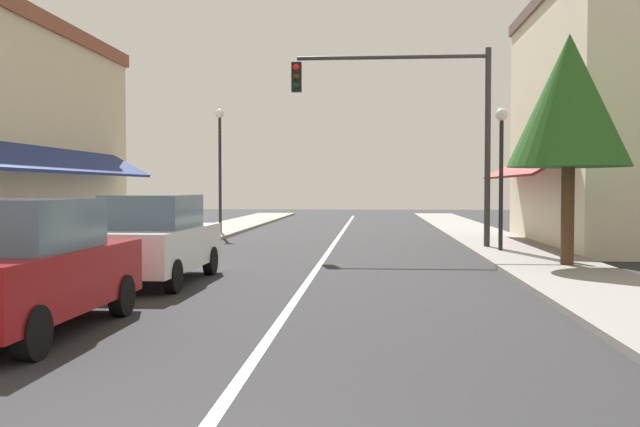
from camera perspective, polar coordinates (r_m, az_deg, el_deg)
ground_plane at (r=21.77m, az=0.82°, el=-2.94°), size 80.00×80.00×0.00m
sidewalk_left at (r=22.77m, az=-13.14°, el=-2.62°), size 2.60×56.00×0.12m
sidewalk_right at (r=22.13m, az=15.21°, el=-2.78°), size 2.60×56.00×0.12m
lane_center_stripe at (r=21.77m, az=0.82°, el=-2.93°), size 0.14×52.00×0.01m
storefront_right_block at (r=24.95m, az=22.26°, el=7.11°), size 5.59×10.20×8.32m
parked_car_nearest_left at (r=9.94m, az=-22.91°, el=-4.04°), size 1.82×4.12×1.77m
parked_car_second_left at (r=14.51m, az=-13.27°, el=-2.05°), size 1.85×4.13×1.77m
traffic_signal_mast_arm at (r=21.88m, az=8.12°, el=8.21°), size 6.07×0.50×6.16m
street_lamp_right_mid at (r=20.80m, az=14.49°, el=4.67°), size 0.36×0.36×4.18m
street_lamp_left_far at (r=28.65m, az=-8.12°, el=5.04°), size 0.36×0.36×5.08m
tree_right_near at (r=17.50m, az=19.54°, el=8.57°), size 2.81×2.81×5.49m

